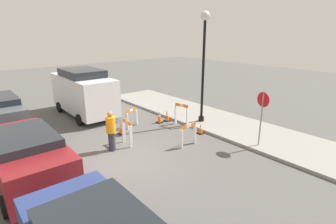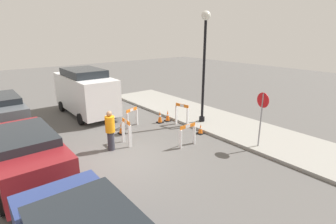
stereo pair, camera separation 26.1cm
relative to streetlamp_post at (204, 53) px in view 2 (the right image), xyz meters
The scene contains 16 objects.
ground_plane 6.53m from the streetlamp_post, 79.51° to the right, with size 60.00×60.00×0.00m, color #565451.
sidewalk_slab 3.74m from the streetlamp_post, 37.07° to the left, with size 18.00×3.24×0.13m.
streetlamp_post is the anchor object (origin of this frame).
stop_sign 4.13m from the streetlamp_post, ahead, with size 0.59×0.14×2.23m.
barricade_0 4.27m from the streetlamp_post, 57.15° to the right, with size 0.14×0.83×0.95m.
barricade_1 3.18m from the streetlamp_post, 112.34° to the right, with size 0.80×0.28×1.14m.
barricade_2 4.74m from the streetlamp_post, 120.69° to the right, with size 0.39×0.79×0.96m.
barricade_3 5.33m from the streetlamp_post, 91.48° to the right, with size 0.72×0.18×1.10m.
traffic_cone_0 3.67m from the streetlamp_post, 47.86° to the right, with size 0.30×0.30×0.47m.
traffic_cone_1 3.77m from the streetlamp_post, 140.80° to the right, with size 0.30×0.30×0.61m.
traffic_cone_2 5.35m from the streetlamp_post, 108.63° to the right, with size 0.30×0.30×0.56m.
traffic_cone_3 3.94m from the streetlamp_post, 131.57° to the right, with size 0.30×0.30×0.65m.
person_worker 5.83m from the streetlamp_post, 90.35° to the right, with size 0.40×0.40×1.64m.
parked_car_0 9.99m from the streetlamp_post, 120.86° to the right, with size 4.37×1.91×1.80m.
parked_car_1 8.70m from the streetlamp_post, 87.38° to the right, with size 4.51×2.00×1.66m.
work_van 7.00m from the streetlamp_post, 142.42° to the right, with size 4.94×2.10×2.63m.
Camera 2 is at (8.03, -4.04, 4.61)m, focal length 28.00 mm.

